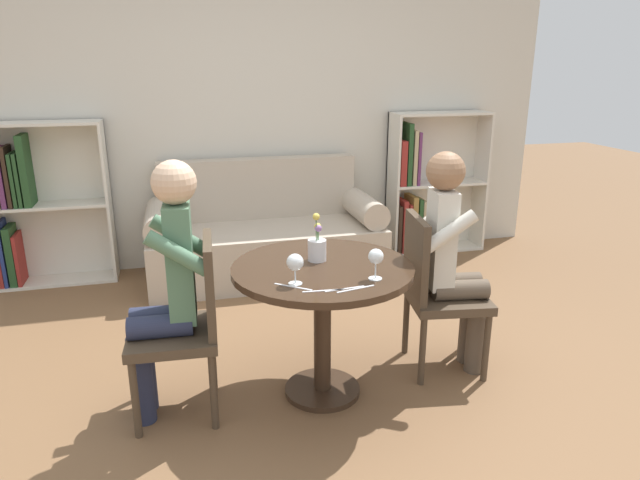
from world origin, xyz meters
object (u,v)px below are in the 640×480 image
at_px(wine_glass_right, 376,258).
at_px(flower_vase, 317,247).
at_px(bookshelf_left, 34,204).
at_px(person_right, 453,258).
at_px(chair_right, 435,287).
at_px(chair_left, 187,321).
at_px(wine_glass_left, 295,263).
at_px(person_left, 166,286).
at_px(couch, 265,238).
at_px(bookshelf_right, 423,189).

relative_size(wine_glass_right, flower_vase, 0.59).
height_order(bookshelf_left, person_right, bookshelf_left).
bearing_deg(wine_glass_right, person_right, 29.04).
relative_size(chair_right, person_right, 0.72).
relative_size(bookshelf_left, chair_left, 1.40).
distance_m(chair_left, wine_glass_right, 0.96).
bearing_deg(chair_right, wine_glass_right, 133.63).
height_order(chair_right, wine_glass_left, chair_right).
xyz_separation_m(person_left, person_right, (1.52, 0.06, -0.01)).
bearing_deg(couch, person_right, -66.65).
height_order(couch, person_left, person_left).
bearing_deg(person_right, chair_right, 84.23).
xyz_separation_m(chair_right, wine_glass_left, (-0.86, -0.30, 0.32)).
bearing_deg(bookshelf_right, person_right, -110.24).
distance_m(bookshelf_left, chair_left, 2.36).
bearing_deg(couch, bookshelf_left, 171.22).
relative_size(couch, person_right, 1.49).
bearing_deg(person_left, flower_vase, 98.44).
xyz_separation_m(chair_left, person_left, (-0.09, 0.01, 0.19)).
bearing_deg(chair_left, person_right, 96.21).
bearing_deg(flower_vase, person_left, -175.10).
height_order(couch, chair_left, couch).
distance_m(chair_right, flower_vase, 0.74).
height_order(person_left, flower_vase, person_left).
bearing_deg(flower_vase, chair_right, 1.28).
bearing_deg(chair_right, chair_left, 102.36).
distance_m(couch, chair_left, 1.96).
xyz_separation_m(person_right, flower_vase, (-0.77, 0.01, 0.12)).
distance_m(person_right, wine_glass_left, 0.99).
bearing_deg(wine_glass_right, bookshelf_left, 129.62).
height_order(person_right, wine_glass_left, person_right).
distance_m(couch, bookshelf_left, 1.80).
bearing_deg(person_right, flower_vase, 98.07).
bearing_deg(couch, flower_vase, -90.18).
height_order(person_left, person_right, person_left).
relative_size(couch, wine_glass_left, 12.82).
relative_size(couch, chair_left, 2.06).
height_order(person_left, wine_glass_left, person_left).
bearing_deg(person_right, person_left, 100.76).
distance_m(chair_left, wine_glass_left, 0.63).
bearing_deg(wine_glass_left, person_right, 16.61).
bearing_deg(wine_glass_left, person_left, 158.88).
relative_size(bookshelf_left, wine_glass_right, 8.53).
height_order(bookshelf_right, chair_right, bookshelf_right).
xyz_separation_m(person_left, wine_glass_left, (0.58, -0.22, 0.14)).
bearing_deg(wine_glass_left, couch, 84.91).
bearing_deg(bookshelf_left, bookshelf_right, -0.01).
relative_size(chair_left, chair_right, 1.00).
bearing_deg(person_left, wine_glass_left, 72.42).
distance_m(bookshelf_left, wine_glass_right, 3.05).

